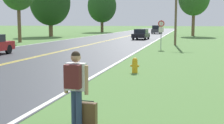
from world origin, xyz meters
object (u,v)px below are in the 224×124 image
at_px(fire_hydrant, 135,65).
at_px(tree_far_back, 102,6).
at_px(hitchhiker_person, 75,81).
at_px(car_dark_grey_van_receding, 157,29).
at_px(car_black_sedan_mid_far, 141,34).
at_px(suitcase, 88,114).
at_px(traffic_sign, 161,27).
at_px(tree_behind_sign, 50,2).

relative_size(fire_hydrant, tree_far_back, 0.07).
distance_m(hitchhiker_person, tree_far_back, 70.01).
bearing_deg(car_dark_grey_van_receding, car_black_sedan_mid_far, 2.64).
bearing_deg(tree_far_back, hitchhiker_person, -75.10).
bearing_deg(suitcase, car_black_sedan_mid_far, 10.02).
xyz_separation_m(traffic_sign, tree_behind_sign, (-20.46, 21.35, 3.81)).
distance_m(tree_behind_sign, car_dark_grey_van_receding, 23.88).
bearing_deg(traffic_sign, suitcase, -89.70).
bearing_deg(tree_behind_sign, car_dark_grey_van_receding, 45.09).
distance_m(hitchhiker_person, car_dark_grey_van_receding, 59.69).
bearing_deg(fire_hydrant, suitcase, -88.48).
bearing_deg(car_dark_grey_van_receding, tree_far_back, -116.36).
height_order(traffic_sign, car_dark_grey_van_receding, traffic_sign).
bearing_deg(tree_far_back, suitcase, -74.87).
distance_m(fire_hydrant, traffic_sign, 13.77).
distance_m(tree_far_back, car_dark_grey_van_receding, 17.08).
height_order(traffic_sign, car_black_sedan_mid_far, traffic_sign).
relative_size(tree_behind_sign, car_black_sedan_mid_far, 2.24).
bearing_deg(tree_behind_sign, traffic_sign, -46.22).
distance_m(suitcase, car_dark_grey_van_receding, 59.62).
bearing_deg(hitchhiker_person, suitcase, -66.74).
bearing_deg(fire_hydrant, tree_far_back, 106.83).
relative_size(suitcase, tree_far_back, 0.06).
distance_m(hitchhiker_person, car_black_sedan_mid_far, 37.13).
height_order(fire_hydrant, car_dark_grey_van_receding, car_dark_grey_van_receding).
height_order(hitchhiker_person, tree_far_back, tree_far_back).
bearing_deg(car_dark_grey_van_receding, traffic_sign, 8.77).
bearing_deg(hitchhiker_person, tree_far_back, 18.51).
bearing_deg(tree_far_back, car_dark_grey_van_receding, -29.17).
bearing_deg(tree_far_back, fire_hydrant, -73.17).
distance_m(hitchhiker_person, fire_hydrant, 8.01).
height_order(traffic_sign, tree_behind_sign, tree_behind_sign).
relative_size(tree_behind_sign, tree_far_back, 0.94).
distance_m(car_black_sedan_mid_far, car_dark_grey_van_receding, 22.64).
bearing_deg(car_dark_grey_van_receding, hitchhiker_person, 6.46).
bearing_deg(traffic_sign, car_black_sedan_mid_far, 104.76).
xyz_separation_m(tree_far_back, car_black_sedan_mid_far, (14.08, -30.54, -5.57)).
distance_m(suitcase, fire_hydrant, 7.88).
height_order(tree_far_back, car_dark_grey_van_receding, tree_far_back).
bearing_deg(car_black_sedan_mid_far, suitcase, 9.03).
bearing_deg(suitcase, traffic_sign, 3.91).
bearing_deg(hitchhiker_person, car_dark_grey_van_receding, 7.27).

